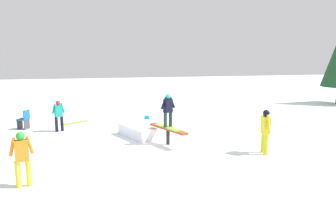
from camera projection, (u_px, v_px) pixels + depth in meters
ground_plane at (168, 144)px, 12.46m from camera, size 60.00×60.00×0.00m
rail_feature at (168, 130)px, 12.35m from camera, size 1.97×1.17×0.65m
snow_kicker_ramp at (144, 130)px, 13.69m from camera, size 2.28×2.15×0.46m
main_rider_on_rail at (168, 111)px, 12.22m from camera, size 1.34×0.83×1.29m
bystander_orange at (22, 156)px, 8.46m from camera, size 0.29×0.61×1.48m
bystander_teal at (59, 114)px, 14.29m from camera, size 0.31×0.55×1.37m
bystander_yellow at (265, 129)px, 11.19m from camera, size 0.69×0.26×1.54m
loose_snowboard_lime at (75, 123)px, 16.04m from camera, size 0.97×1.35×0.02m
loose_snowboard_white at (282, 126)px, 15.45m from camera, size 1.44×0.97×0.02m
folding_chair at (24, 120)px, 14.76m from camera, size 0.57×0.57×0.88m
backpack_on_snow at (147, 120)px, 16.05m from camera, size 0.35×0.29×0.34m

